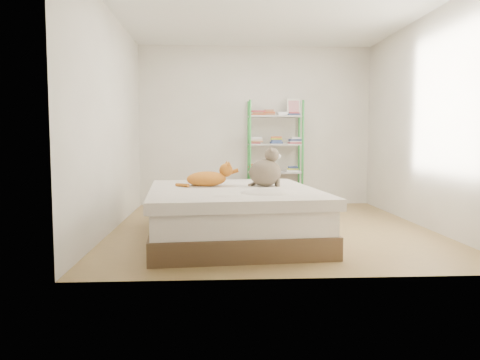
{
  "coord_description": "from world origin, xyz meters",
  "views": [
    {
      "loc": [
        -0.69,
        -5.64,
        1.09
      ],
      "look_at": [
        -0.39,
        -0.33,
        0.62
      ],
      "focal_mm": 35.0,
      "sensor_mm": 36.0,
      "label": 1
    }
  ],
  "objects": [
    {
      "name": "grey_cat",
      "position": [
        -0.12,
        -0.43,
        0.78
      ],
      "size": [
        0.39,
        0.32,
        0.44
      ],
      "primitive_type": null,
      "rotation": [
        0.0,
        0.0,
        1.57
      ],
      "color": "gray",
      "rests_on": "bed"
    },
    {
      "name": "room",
      "position": [
        0.0,
        0.0,
        1.3
      ],
      "size": [
        3.81,
        4.21,
        2.61
      ],
      "color": "#9D7A49",
      "rests_on": "ground"
    },
    {
      "name": "cardboard_box",
      "position": [
        0.32,
        1.14,
        0.18
      ],
      "size": [
        0.51,
        0.48,
        0.4
      ],
      "rotation": [
        0.0,
        0.0,
        0.03
      ],
      "color": "#A3754E",
      "rests_on": "ground"
    },
    {
      "name": "bed",
      "position": [
        -0.49,
        -0.63,
        0.28
      ],
      "size": [
        1.93,
        2.33,
        0.56
      ],
      "rotation": [
        0.0,
        0.0,
        0.08
      ],
      "color": "brown",
      "rests_on": "ground"
    },
    {
      "name": "shelf_unit",
      "position": [
        0.31,
        1.88,
        0.86
      ],
      "size": [
        0.88,
        0.36,
        1.74
      ],
      "color": "green",
      "rests_on": "ground"
    },
    {
      "name": "orange_cat",
      "position": [
        -0.77,
        -0.44,
        0.67
      ],
      "size": [
        0.59,
        0.41,
        0.22
      ],
      "primitive_type": null,
      "rotation": [
        0.0,
        0.0,
        0.24
      ],
      "color": "orange",
      "rests_on": "bed"
    },
    {
      "name": "white_bin",
      "position": [
        -0.61,
        1.85,
        0.2
      ],
      "size": [
        0.4,
        0.37,
        0.39
      ],
      "rotation": [
        0.0,
        0.0,
        0.25
      ],
      "color": "silver",
      "rests_on": "ground"
    }
  ]
}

